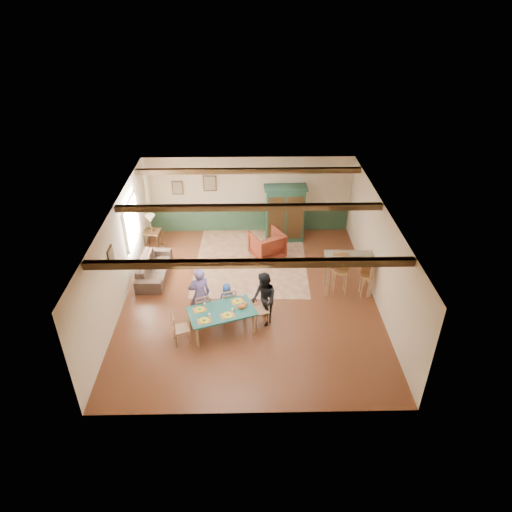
{
  "coord_description": "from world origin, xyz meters",
  "views": [
    {
      "loc": [
        -0.03,
        -10.35,
        7.76
      ],
      "look_at": [
        0.18,
        0.35,
        1.15
      ],
      "focal_mm": 32.0,
      "sensor_mm": 36.0,
      "label": 1
    }
  ],
  "objects_px": {
    "person_woman": "(264,299)",
    "bar_stool_right": "(367,280)",
    "table_lamp": "(151,223)",
    "counter_table": "(348,274)",
    "dining_table": "(222,321)",
    "cat": "(242,306)",
    "sofa": "(154,268)",
    "armchair": "(267,245)",
    "dining_chair_end_left": "(181,328)",
    "end_table": "(153,239)",
    "bar_stool_left": "(340,275)",
    "dining_chair_far_right": "(228,301)",
    "dining_chair_end_right": "(261,310)",
    "dining_chair_far_left": "(201,307)",
    "person_child": "(227,298)",
    "armoire": "(285,214)",
    "person_man": "(200,294)"
  },
  "relations": [
    {
      "from": "armchair",
      "to": "bar_stool_right",
      "type": "bearing_deg",
      "value": 115.2
    },
    {
      "from": "dining_chair_far_right",
      "to": "dining_chair_end_right",
      "type": "bearing_deg",
      "value": 136.17
    },
    {
      "from": "counter_table",
      "to": "bar_stool_right",
      "type": "relative_size",
      "value": 1.3
    },
    {
      "from": "person_woman",
      "to": "table_lamp",
      "type": "relative_size",
      "value": 2.57
    },
    {
      "from": "end_table",
      "to": "cat",
      "type": "bearing_deg",
      "value": -54.66
    },
    {
      "from": "counter_table",
      "to": "sofa",
      "type": "bearing_deg",
      "value": 171.27
    },
    {
      "from": "end_table",
      "to": "sofa",
      "type": "bearing_deg",
      "value": -79.47
    },
    {
      "from": "armchair",
      "to": "dining_table",
      "type": "bearing_deg",
      "value": 44.18
    },
    {
      "from": "dining_chair_end_left",
      "to": "sofa",
      "type": "xyz_separation_m",
      "value": [
        -1.18,
        2.92,
        -0.14
      ]
    },
    {
      "from": "armchair",
      "to": "dining_chair_far_left",
      "type": "bearing_deg",
      "value": 33.31
    },
    {
      "from": "table_lamp",
      "to": "counter_table",
      "type": "height_order",
      "value": "table_lamp"
    },
    {
      "from": "bar_stool_left",
      "to": "person_woman",
      "type": "bearing_deg",
      "value": -148.1
    },
    {
      "from": "dining_chair_far_right",
      "to": "person_woman",
      "type": "distance_m",
      "value": 1.05
    },
    {
      "from": "person_child",
      "to": "bar_stool_right",
      "type": "height_order",
      "value": "bar_stool_right"
    },
    {
      "from": "dining_chair_far_right",
      "to": "bar_stool_left",
      "type": "relative_size",
      "value": 0.69
    },
    {
      "from": "dining_chair_end_right",
      "to": "person_child",
      "type": "height_order",
      "value": "person_child"
    },
    {
      "from": "dining_chair_end_right",
      "to": "dining_chair_end_left",
      "type": "bearing_deg",
      "value": -90.0
    },
    {
      "from": "sofa",
      "to": "bar_stool_right",
      "type": "bearing_deg",
      "value": -99.04
    },
    {
      "from": "dining_table",
      "to": "end_table",
      "type": "height_order",
      "value": "dining_table"
    },
    {
      "from": "end_table",
      "to": "person_woman",
      "type": "bearing_deg",
      "value": -47.76
    },
    {
      "from": "dining_chair_end_right",
      "to": "end_table",
      "type": "xyz_separation_m",
      "value": [
        -3.45,
        3.92,
        -0.11
      ]
    },
    {
      "from": "armoire",
      "to": "bar_stool_right",
      "type": "height_order",
      "value": "armoire"
    },
    {
      "from": "dining_table",
      "to": "person_woman",
      "type": "relative_size",
      "value": 1.09
    },
    {
      "from": "counter_table",
      "to": "bar_stool_right",
      "type": "distance_m",
      "value": 0.55
    },
    {
      "from": "dining_chair_far_right",
      "to": "dining_chair_end_left",
      "type": "distance_m",
      "value": 1.54
    },
    {
      "from": "bar_stool_left",
      "to": "dining_table",
      "type": "bearing_deg",
      "value": -151.42
    },
    {
      "from": "dining_chair_end_left",
      "to": "end_table",
      "type": "relative_size",
      "value": 1.35
    },
    {
      "from": "sofa",
      "to": "counter_table",
      "type": "relative_size",
      "value": 1.47
    },
    {
      "from": "table_lamp",
      "to": "armoire",
      "type": "bearing_deg",
      "value": 6.2
    },
    {
      "from": "dining_table",
      "to": "cat",
      "type": "relative_size",
      "value": 5.0
    },
    {
      "from": "dining_chair_far_right",
      "to": "person_child",
      "type": "height_order",
      "value": "person_child"
    },
    {
      "from": "cat",
      "to": "sofa",
      "type": "xyz_separation_m",
      "value": [
        -2.65,
        2.51,
        -0.47
      ]
    },
    {
      "from": "armchair",
      "to": "dining_chair_end_left",
      "type": "bearing_deg",
      "value": 33.95
    },
    {
      "from": "person_woman",
      "to": "dining_table",
      "type": "bearing_deg",
      "value": -90.0
    },
    {
      "from": "person_man",
      "to": "armoire",
      "type": "xyz_separation_m",
      "value": [
        2.49,
        4.17,
        0.2
      ]
    },
    {
      "from": "dining_chair_end_left",
      "to": "armoire",
      "type": "height_order",
      "value": "armoire"
    },
    {
      "from": "dining_chair_end_right",
      "to": "table_lamp",
      "type": "xyz_separation_m",
      "value": [
        -3.45,
        3.92,
        0.5
      ]
    },
    {
      "from": "dining_table",
      "to": "dining_chair_end_right",
      "type": "relative_size",
      "value": 1.89
    },
    {
      "from": "person_woman",
      "to": "sofa",
      "type": "distance_m",
      "value": 3.94
    },
    {
      "from": "dining_chair_far_right",
      "to": "armchair",
      "type": "relative_size",
      "value": 0.89
    },
    {
      "from": "person_man",
      "to": "person_child",
      "type": "relative_size",
      "value": 1.72
    },
    {
      "from": "person_woman",
      "to": "bar_stool_left",
      "type": "xyz_separation_m",
      "value": [
        2.17,
        1.24,
        -0.12
      ]
    },
    {
      "from": "end_table",
      "to": "table_lamp",
      "type": "bearing_deg",
      "value": 0.0
    },
    {
      "from": "dining_chair_end_left",
      "to": "counter_table",
      "type": "bearing_deg",
      "value": -84.29
    },
    {
      "from": "table_lamp",
      "to": "bar_stool_right",
      "type": "xyz_separation_m",
      "value": [
        6.45,
        -2.75,
        -0.41
      ]
    },
    {
      "from": "dining_chair_far_right",
      "to": "person_woman",
      "type": "height_order",
      "value": "person_woman"
    },
    {
      "from": "person_woman",
      "to": "bar_stool_right",
      "type": "distance_m",
      "value": 3.14
    },
    {
      "from": "dining_chair_far_right",
      "to": "dining_chair_end_right",
      "type": "height_order",
      "value": "same"
    },
    {
      "from": "person_child",
      "to": "cat",
      "type": "xyz_separation_m",
      "value": [
        0.39,
        -0.72,
        0.3
      ]
    },
    {
      "from": "dining_chair_far_right",
      "to": "bar_stool_right",
      "type": "bearing_deg",
      "value": 172.31
    }
  ]
}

